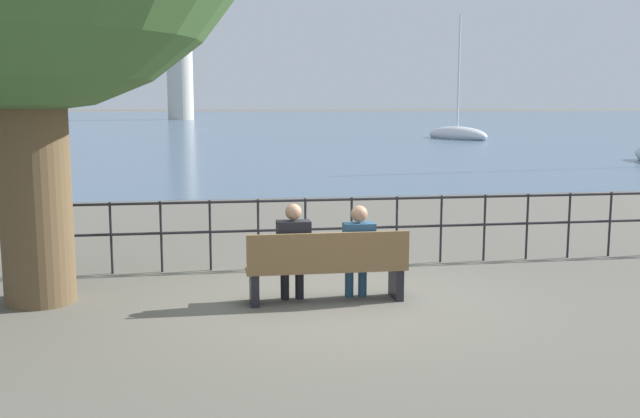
# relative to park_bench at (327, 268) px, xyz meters

# --- Properties ---
(ground_plane) EXTENTS (1000.00, 1000.00, 0.00)m
(ground_plane) POSITION_rel_park_bench_xyz_m (0.00, 0.07, -0.44)
(ground_plane) COLOR #605B51
(harbor_water) EXTENTS (600.00, 300.00, 0.01)m
(harbor_water) POSITION_rel_park_bench_xyz_m (0.00, 160.08, -0.44)
(harbor_water) COLOR #47607A
(harbor_water) RESTS_ON ground_plane
(park_bench) EXTENTS (2.00, 0.45, 0.90)m
(park_bench) POSITION_rel_park_bench_xyz_m (0.00, 0.00, 0.00)
(park_bench) COLOR brown
(park_bench) RESTS_ON ground_plane
(seated_person_left) EXTENTS (0.41, 0.35, 1.24)m
(seated_person_left) POSITION_rel_park_bench_xyz_m (-0.41, 0.08, 0.24)
(seated_person_left) COLOR black
(seated_person_left) RESTS_ON ground_plane
(seated_person_right) EXTENTS (0.38, 0.35, 1.20)m
(seated_person_right) POSITION_rel_park_bench_xyz_m (0.41, 0.08, 0.22)
(seated_person_right) COLOR navy
(seated_person_right) RESTS_ON ground_plane
(promenade_railing) EXTENTS (14.23, 0.04, 1.05)m
(promenade_railing) POSITION_rel_park_bench_xyz_m (-0.00, 1.98, 0.25)
(promenade_railing) COLOR black
(promenade_railing) RESTS_ON ground_plane
(sailboat_0) EXTENTS (3.79, 6.94, 9.33)m
(sailboat_0) POSITION_rel_park_bench_xyz_m (16.81, 42.12, -0.14)
(sailboat_0) COLOR silver
(sailboat_0) RESTS_ON ground_plane
(sailboat_2) EXTENTS (2.98, 5.88, 10.26)m
(sailboat_2) POSITION_rel_park_bench_xyz_m (-11.91, 33.68, -0.17)
(sailboat_2) COLOR navy
(sailboat_2) RESTS_ON ground_plane
(harbor_lighthouse) EXTENTS (4.46, 4.46, 26.55)m
(harbor_lighthouse) POSITION_rel_park_bench_xyz_m (-5.92, 119.10, 11.91)
(harbor_lighthouse) COLOR beige
(harbor_lighthouse) RESTS_ON ground_plane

